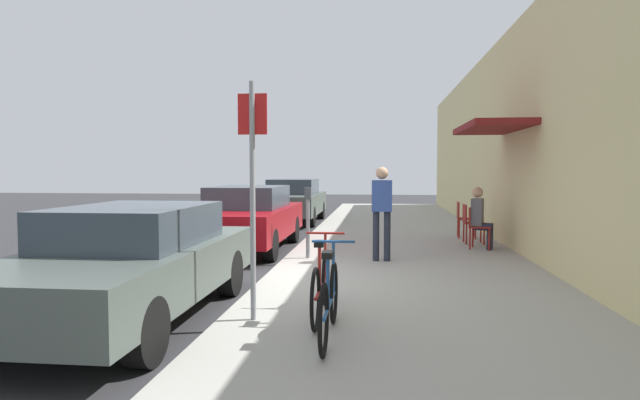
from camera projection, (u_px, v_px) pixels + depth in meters
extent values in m
plane|color=#2D2D30|center=(262.00, 286.00, 8.12)|extent=(60.00, 60.00, 0.00)
cube|color=#9E9B93|center=(405.00, 262.00, 9.85)|extent=(4.50, 32.00, 0.12)
cube|color=beige|center=(543.00, 135.00, 9.46)|extent=(0.30, 32.00, 4.77)
cube|color=maroon|center=(491.00, 127.00, 10.48)|extent=(1.10, 2.80, 0.12)
cube|color=#47514C|center=(131.00, 270.00, 6.19)|extent=(1.80, 4.40, 0.57)
cube|color=#333D47|center=(136.00, 225.00, 6.31)|extent=(1.48, 2.11, 0.45)
cylinder|color=black|center=(230.00, 273.00, 7.47)|extent=(0.22, 0.64, 0.64)
cylinder|color=black|center=(122.00, 271.00, 7.65)|extent=(0.22, 0.64, 0.64)
cylinder|color=black|center=(145.00, 332.00, 4.77)|extent=(0.22, 0.64, 0.64)
cube|color=maroon|center=(247.00, 222.00, 11.66)|extent=(1.80, 4.40, 0.62)
cube|color=#333D47|center=(249.00, 197.00, 11.78)|extent=(1.48, 2.11, 0.47)
cylinder|color=black|center=(293.00, 229.00, 12.94)|extent=(0.22, 0.64, 0.64)
cylinder|color=black|center=(230.00, 229.00, 13.12)|extent=(0.22, 0.64, 0.64)
cylinder|color=black|center=(270.00, 245.00, 10.24)|extent=(0.22, 0.64, 0.64)
cylinder|color=black|center=(191.00, 244.00, 10.41)|extent=(0.22, 0.64, 0.64)
cube|color=#47514C|center=(293.00, 203.00, 17.83)|extent=(1.80, 4.40, 0.64)
cube|color=#333D47|center=(294.00, 186.00, 17.95)|extent=(1.48, 2.11, 0.49)
cylinder|color=black|center=(321.00, 210.00, 19.11)|extent=(0.22, 0.64, 0.64)
cylinder|color=black|center=(277.00, 210.00, 19.29)|extent=(0.22, 0.64, 0.64)
cylinder|color=black|center=(311.00, 217.00, 16.41)|extent=(0.22, 0.64, 0.64)
cylinder|color=black|center=(261.00, 216.00, 16.58)|extent=(0.22, 0.64, 0.64)
cylinder|color=slate|center=(308.00, 229.00, 9.94)|extent=(0.07, 0.07, 1.10)
cube|color=#383D42|center=(308.00, 193.00, 9.90)|extent=(0.12, 0.10, 0.22)
cylinder|color=gray|center=(253.00, 202.00, 5.79)|extent=(0.06, 0.06, 2.60)
cube|color=red|center=(252.00, 114.00, 5.76)|extent=(0.32, 0.02, 0.44)
torus|color=black|center=(334.00, 293.00, 5.72)|extent=(0.04, 0.66, 0.66)
torus|color=black|center=(324.00, 320.00, 4.68)|extent=(0.04, 0.66, 0.66)
cylinder|color=#1E4C8C|center=(329.00, 305.00, 5.20)|extent=(0.04, 1.05, 0.04)
cylinder|color=#1E4C8C|center=(328.00, 283.00, 5.03)|extent=(0.04, 0.04, 0.50)
cube|color=black|center=(328.00, 255.00, 5.02)|extent=(0.10, 0.20, 0.06)
cylinder|color=#1E4C8C|center=(333.00, 268.00, 5.65)|extent=(0.03, 0.03, 0.56)
cylinder|color=#1E4C8C|center=(333.00, 241.00, 5.64)|extent=(0.46, 0.03, 0.03)
torus|color=black|center=(326.00, 279.00, 6.46)|extent=(0.04, 0.66, 0.66)
torus|color=black|center=(315.00, 299.00, 5.42)|extent=(0.04, 0.66, 0.66)
cylinder|color=maroon|center=(321.00, 288.00, 5.94)|extent=(0.04, 1.05, 0.04)
cylinder|color=maroon|center=(319.00, 268.00, 5.78)|extent=(0.04, 0.04, 0.50)
cube|color=black|center=(319.00, 244.00, 5.76)|extent=(0.10, 0.20, 0.06)
cylinder|color=maroon|center=(325.00, 256.00, 6.40)|extent=(0.03, 0.03, 0.56)
cylinder|color=maroon|center=(325.00, 233.00, 6.38)|extent=(0.46, 0.03, 0.03)
cylinder|color=maroon|center=(491.00, 238.00, 11.18)|extent=(0.04, 0.04, 0.45)
cylinder|color=maroon|center=(489.00, 240.00, 10.83)|extent=(0.04, 0.04, 0.45)
cylinder|color=maroon|center=(473.00, 237.00, 11.33)|extent=(0.04, 0.04, 0.45)
cylinder|color=maroon|center=(470.00, 239.00, 10.99)|extent=(0.04, 0.04, 0.45)
cube|color=maroon|center=(481.00, 227.00, 11.07)|extent=(0.55, 0.55, 0.03)
cube|color=maroon|center=(471.00, 217.00, 11.14)|extent=(0.16, 0.43, 0.40)
cylinder|color=#232838|center=(490.00, 238.00, 11.10)|extent=(0.11, 0.11, 0.47)
cylinder|color=#232838|center=(484.00, 226.00, 11.14)|extent=(0.39, 0.24, 0.14)
cylinder|color=#232838|center=(489.00, 239.00, 10.92)|extent=(0.11, 0.11, 0.47)
cylinder|color=#232838|center=(483.00, 227.00, 10.96)|extent=(0.39, 0.24, 0.14)
cube|color=#595960|center=(477.00, 212.00, 11.08)|extent=(0.32, 0.41, 0.56)
sphere|color=tan|center=(478.00, 192.00, 11.06)|extent=(0.22, 0.22, 0.22)
cylinder|color=maroon|center=(481.00, 233.00, 12.08)|extent=(0.04, 0.04, 0.45)
cylinder|color=maroon|center=(484.00, 235.00, 11.70)|extent=(0.04, 0.04, 0.45)
cylinder|color=maroon|center=(464.00, 232.00, 12.12)|extent=(0.04, 0.04, 0.45)
cylinder|color=maroon|center=(466.00, 234.00, 11.74)|extent=(0.04, 0.04, 0.45)
cube|color=maroon|center=(474.00, 223.00, 11.90)|extent=(0.44, 0.44, 0.03)
cube|color=maroon|center=(465.00, 214.00, 11.91)|extent=(0.03, 0.44, 0.40)
cylinder|color=maroon|center=(474.00, 228.00, 13.04)|extent=(0.04, 0.04, 0.45)
cylinder|color=maroon|center=(476.00, 230.00, 12.67)|extent=(0.04, 0.04, 0.45)
cylinder|color=maroon|center=(458.00, 228.00, 13.11)|extent=(0.04, 0.04, 0.45)
cylinder|color=maroon|center=(459.00, 229.00, 12.73)|extent=(0.04, 0.04, 0.45)
cube|color=maroon|center=(467.00, 219.00, 12.87)|extent=(0.47, 0.47, 0.03)
cube|color=maroon|center=(458.00, 210.00, 12.90)|extent=(0.06, 0.44, 0.40)
cylinder|color=#232838|center=(376.00, 236.00, 9.62)|extent=(0.12, 0.12, 0.90)
cylinder|color=#232838|center=(387.00, 236.00, 9.60)|extent=(0.12, 0.12, 0.90)
cube|color=#334C99|center=(382.00, 196.00, 9.57)|extent=(0.36, 0.22, 0.56)
sphere|color=tan|center=(382.00, 173.00, 9.55)|extent=(0.22, 0.22, 0.22)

